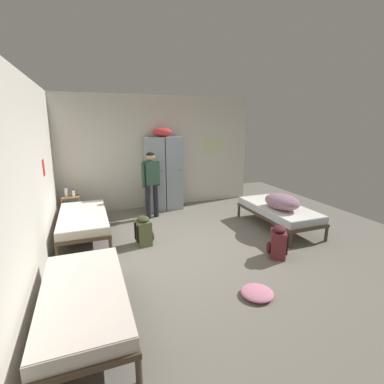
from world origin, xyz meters
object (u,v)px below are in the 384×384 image
at_px(locker_bank, 163,172).
at_px(bed_right, 278,211).
at_px(water_bottle, 66,192).
at_px(clothes_pile_pink, 257,293).
at_px(backpack_maroon, 278,242).
at_px(bed_left_front, 84,297).
at_px(bedding_heap, 282,202).
at_px(lotion_bottle, 73,193).
at_px(backpack_olive, 144,231).
at_px(bed_left_rear, 83,219).
at_px(person_traveler, 151,179).
at_px(shelf_unit, 72,206).

height_order(locker_bank, bed_right, locker_bank).
height_order(water_bottle, clothes_pile_pink, water_bottle).
xyz_separation_m(water_bottle, backpack_maroon, (3.37, -3.20, -0.41)).
height_order(bed_left_front, bedding_heap, bedding_heap).
relative_size(bedding_heap, lotion_bottle, 4.80).
bearing_deg(backpack_olive, backpack_maroon, -32.76).
height_order(bed_left_rear, water_bottle, water_bottle).
xyz_separation_m(lotion_bottle, clothes_pile_pink, (2.28, -3.97, -0.60)).
distance_m(bed_left_rear, person_traveler, 1.75).
xyz_separation_m(locker_bank, lotion_bottle, (-2.15, -0.16, -0.32)).
height_order(locker_bank, clothes_pile_pink, locker_bank).
distance_m(shelf_unit, water_bottle, 0.34).
xyz_separation_m(bed_left_rear, clothes_pile_pink, (2.10, -2.86, -0.34)).
relative_size(bed_right, clothes_pile_pink, 4.39).
bearing_deg(shelf_unit, locker_bank, 3.12).
bearing_deg(person_traveler, shelf_unit, 164.81).
height_order(bed_left_front, backpack_maroon, backpack_maroon).
height_order(shelf_unit, bed_left_rear, shelf_unit).
bearing_deg(person_traveler, bedding_heap, -37.78).
distance_m(shelf_unit, bed_left_rear, 1.18).
height_order(bedding_heap, person_traveler, person_traveler).
bearing_deg(bed_right, shelf_unit, 153.51).
xyz_separation_m(bed_left_rear, backpack_olive, (1.04, -0.74, -0.12)).
distance_m(backpack_olive, clothes_pile_pink, 2.38).
bearing_deg(locker_bank, bed_left_rear, -147.15).
bearing_deg(bed_left_rear, person_traveler, 23.78).
bearing_deg(person_traveler, clothes_pile_pink, -80.59).
bearing_deg(backpack_olive, bed_left_front, -118.37).
bearing_deg(bed_left_front, backpack_maroon, 11.98).
bearing_deg(bedding_heap, person_traveler, 142.22).
xyz_separation_m(locker_bank, backpack_olive, (-0.93, -2.01, -0.71)).
height_order(shelf_unit, bed_left_front, shelf_unit).
bearing_deg(lotion_bottle, locker_bank, 4.28).
xyz_separation_m(locker_bank, bed_right, (1.93, -2.19, -0.59)).
relative_size(locker_bank, bed_left_front, 1.09).
xyz_separation_m(bed_left_rear, bedding_heap, (3.81, -1.11, 0.26)).
relative_size(lotion_bottle, backpack_olive, 0.31).
distance_m(bed_right, clothes_pile_pink, 2.66).
bearing_deg(backpack_maroon, bed_left_front, -168.02).
bearing_deg(lotion_bottle, clothes_pile_pink, -60.08).
xyz_separation_m(person_traveler, backpack_olive, (-0.48, -1.41, -0.67)).
height_order(bed_left_rear, clothes_pile_pink, bed_left_rear).
height_order(shelf_unit, water_bottle, water_bottle).
relative_size(water_bottle, clothes_pile_pink, 0.53).
distance_m(bedding_heap, backpack_maroon, 1.26).
relative_size(locker_bank, backpack_maroon, 3.76).
height_order(locker_bank, bedding_heap, locker_bank).
bearing_deg(bed_left_rear, bed_right, -13.23).
height_order(lotion_bottle, backpack_maroon, lotion_bottle).
relative_size(locker_bank, water_bottle, 9.00).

